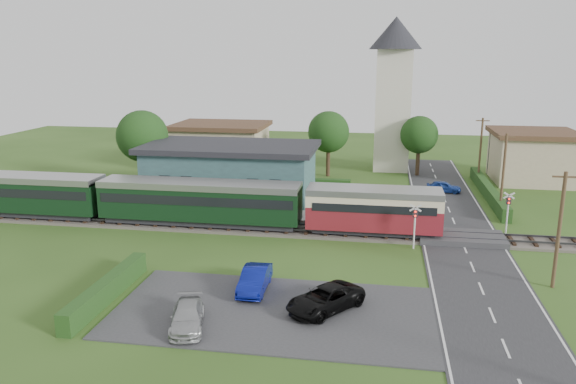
% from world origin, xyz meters
% --- Properties ---
extents(ground, '(120.00, 120.00, 0.00)m').
position_xyz_m(ground, '(0.00, 0.00, 0.00)').
color(ground, '#2D4C19').
extents(railway_track, '(76.00, 3.20, 0.49)m').
position_xyz_m(railway_track, '(0.00, 2.00, 0.11)').
color(railway_track, '#4C443D').
rests_on(railway_track, ground).
extents(road, '(6.00, 70.00, 0.05)m').
position_xyz_m(road, '(10.00, 0.00, 0.03)').
color(road, '#28282B').
rests_on(road, ground).
extents(car_park, '(17.00, 9.00, 0.08)m').
position_xyz_m(car_park, '(-1.50, -12.00, 0.04)').
color(car_park, '#333335').
rests_on(car_park, ground).
extents(crossing_deck, '(6.20, 3.40, 0.45)m').
position_xyz_m(crossing_deck, '(10.00, 2.00, 0.23)').
color(crossing_deck, '#333335').
rests_on(crossing_deck, ground).
extents(platform, '(30.00, 3.00, 0.45)m').
position_xyz_m(platform, '(-10.00, 5.20, 0.23)').
color(platform, gray).
rests_on(platform, ground).
extents(equipment_hut, '(2.30, 2.30, 2.55)m').
position_xyz_m(equipment_hut, '(-18.00, 5.20, 1.75)').
color(equipment_hut, beige).
rests_on(equipment_hut, platform).
extents(station_building, '(16.00, 9.00, 5.30)m').
position_xyz_m(station_building, '(-10.00, 10.99, 2.69)').
color(station_building, '#354F52').
rests_on(station_building, ground).
extents(train, '(43.20, 2.90, 3.40)m').
position_xyz_m(train, '(-13.29, 2.00, 2.18)').
color(train, '#232328').
rests_on(train, ground).
extents(church_tower, '(6.00, 6.00, 17.60)m').
position_xyz_m(church_tower, '(5.00, 28.00, 10.23)').
color(church_tower, beige).
rests_on(church_tower, ground).
extents(house_west, '(10.80, 8.80, 5.50)m').
position_xyz_m(house_west, '(-15.00, 25.00, 2.79)').
color(house_west, tan).
rests_on(house_west, ground).
extents(house_east, '(8.80, 8.80, 5.50)m').
position_xyz_m(house_east, '(20.00, 24.00, 2.80)').
color(house_east, tan).
rests_on(house_east, ground).
extents(hedge_carpark, '(0.80, 9.00, 1.20)m').
position_xyz_m(hedge_carpark, '(-11.00, -12.00, 0.60)').
color(hedge_carpark, '#193814').
rests_on(hedge_carpark, ground).
extents(hedge_roadside, '(0.80, 18.00, 1.20)m').
position_xyz_m(hedge_roadside, '(14.20, 16.00, 0.60)').
color(hedge_roadside, '#193814').
rests_on(hedge_roadside, ground).
extents(hedge_station, '(22.00, 0.80, 1.30)m').
position_xyz_m(hedge_station, '(-10.00, 15.50, 0.65)').
color(hedge_station, '#193814').
rests_on(hedge_station, ground).
extents(tree_a, '(5.20, 5.20, 8.00)m').
position_xyz_m(tree_a, '(-20.00, 14.00, 5.38)').
color(tree_a, '#332316').
rests_on(tree_a, ground).
extents(tree_b, '(4.60, 4.60, 7.34)m').
position_xyz_m(tree_b, '(-2.00, 23.00, 5.02)').
color(tree_b, '#332316').
rests_on(tree_b, ground).
extents(tree_c, '(4.20, 4.20, 6.78)m').
position_xyz_m(tree_c, '(8.00, 25.00, 4.65)').
color(tree_c, '#332316').
rests_on(tree_c, ground).
extents(utility_pole_b, '(1.40, 0.22, 7.00)m').
position_xyz_m(utility_pole_b, '(14.20, -6.00, 3.63)').
color(utility_pole_b, '#473321').
rests_on(utility_pole_b, ground).
extents(utility_pole_c, '(1.40, 0.22, 7.00)m').
position_xyz_m(utility_pole_c, '(14.20, 10.00, 3.63)').
color(utility_pole_c, '#473321').
rests_on(utility_pole_c, ground).
extents(utility_pole_d, '(1.40, 0.22, 7.00)m').
position_xyz_m(utility_pole_d, '(14.20, 22.00, 3.63)').
color(utility_pole_d, '#473321').
rests_on(utility_pole_d, ground).
extents(crossing_signal_near, '(0.84, 0.28, 3.28)m').
position_xyz_m(crossing_signal_near, '(6.40, -0.41, 2.14)').
color(crossing_signal_near, silver).
rests_on(crossing_signal_near, ground).
extents(crossing_signal_far, '(0.84, 0.28, 3.28)m').
position_xyz_m(crossing_signal_far, '(13.60, 4.39, 2.14)').
color(crossing_signal_far, silver).
rests_on(crossing_signal_far, ground).
extents(streetlamp_west, '(0.30, 0.30, 5.15)m').
position_xyz_m(streetlamp_west, '(-22.00, 20.00, 3.04)').
color(streetlamp_west, '#3F3F47').
rests_on(streetlamp_west, ground).
extents(streetlamp_east, '(0.30, 0.30, 5.15)m').
position_xyz_m(streetlamp_east, '(16.00, 27.00, 3.04)').
color(streetlamp_east, '#3F3F47').
rests_on(streetlamp_east, ground).
extents(car_on_road, '(3.45, 1.54, 1.15)m').
position_xyz_m(car_on_road, '(10.13, 17.00, 0.63)').
color(car_on_road, navy).
rests_on(car_on_road, road).
extents(car_park_blue, '(1.50, 4.09, 1.34)m').
position_xyz_m(car_park_blue, '(-3.06, -9.50, 0.75)').
color(car_park_blue, navy).
rests_on(car_park_blue, car_park).
extents(car_park_silver, '(2.53, 4.18, 1.13)m').
position_xyz_m(car_park_silver, '(-5.39, -14.50, 0.65)').
color(car_park_silver, '#A0A2A3').
rests_on(car_park_silver, car_park).
extents(car_park_dark, '(4.51, 4.95, 1.28)m').
position_xyz_m(car_park_dark, '(1.23, -11.43, 0.72)').
color(car_park_dark, black).
rests_on(car_park_dark, car_park).
extents(pedestrian_near, '(0.67, 0.48, 1.72)m').
position_xyz_m(pedestrian_near, '(-1.49, 5.39, 1.31)').
color(pedestrian_near, gray).
rests_on(pedestrian_near, platform).
extents(pedestrian_far, '(0.84, 1.01, 1.86)m').
position_xyz_m(pedestrian_far, '(-16.67, 4.80, 1.38)').
color(pedestrian_far, gray).
rests_on(pedestrian_far, platform).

